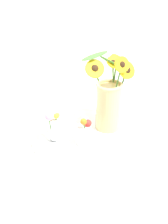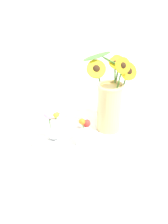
{
  "view_description": "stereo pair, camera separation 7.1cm",
  "coord_description": "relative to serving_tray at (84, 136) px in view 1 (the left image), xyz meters",
  "views": [
    {
      "loc": [
        -0.5,
        -0.86,
        0.71
      ],
      "look_at": [
        -0.02,
        0.02,
        0.14
      ],
      "focal_mm": 42.0,
      "sensor_mm": 36.0,
      "label": 1
    },
    {
      "loc": [
        -0.44,
        -0.89,
        0.71
      ],
      "look_at": [
        -0.02,
        0.02,
        0.14
      ],
      "focal_mm": 42.0,
      "sensor_mm": 36.0,
      "label": 2
    }
  ],
  "objects": [
    {
      "name": "vase_bulb_right",
      "position": [
        -0.14,
        0.03,
        0.08
      ],
      "size": [
        0.08,
        0.07,
        0.15
      ],
      "color": "white",
      "rests_on": "serving_tray"
    },
    {
      "name": "mason_jar_sunflowers",
      "position": [
        0.13,
        0.01,
        0.16
      ],
      "size": [
        0.22,
        0.21,
        0.36
      ],
      "color": "#D1B77A",
      "rests_on": "serving_tray"
    },
    {
      "name": "serving_tray",
      "position": [
        0.0,
        0.0,
        0.0
      ],
      "size": [
        0.49,
        0.49,
        0.02
      ],
      "color": "silver",
      "rests_on": "ground_plane"
    },
    {
      "name": "vase_small_center",
      "position": [
        -0.03,
        -0.07,
        0.06
      ],
      "size": [
        0.07,
        0.06,
        0.14
      ],
      "color": "white",
      "rests_on": "serving_tray"
    },
    {
      "name": "ground_plane",
      "position": [
        0.02,
        -0.02,
        -0.01
      ],
      "size": [
        6.0,
        6.0,
        0.0
      ],
      "primitive_type": "plane",
      "color": "white"
    }
  ]
}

